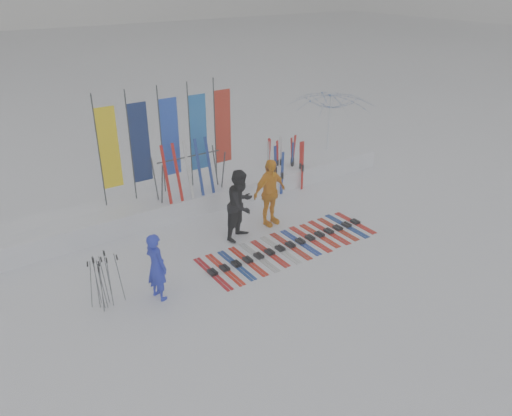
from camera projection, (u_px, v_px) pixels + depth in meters
ground at (286, 270)px, 12.29m from camera, size 120.00×120.00×0.00m
snow_bank at (197, 195)px, 15.59m from camera, size 14.00×1.60×0.60m
person_blue at (156, 267)px, 10.92m from camera, size 0.52×0.67×1.61m
person_black at (241, 205)px, 13.37m from camera, size 1.18×1.07×1.97m
person_yellow at (270, 193)px, 14.09m from camera, size 1.21×0.63×1.97m
tent_canopy at (330, 129)px, 18.20m from camera, size 3.78×3.83×2.81m
ski_row at (290, 245)px, 13.31m from camera, size 4.94×1.69×0.07m
pole_cluster at (103, 282)px, 10.76m from camera, size 0.72×0.67×1.25m
feather_flags at (169, 138)px, 14.55m from camera, size 4.23×0.17×3.20m
ski_rack at (190, 169)px, 14.62m from camera, size 2.04×0.80×1.23m
upright_skis at (284, 163)px, 16.78m from camera, size 1.12×1.07×1.68m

